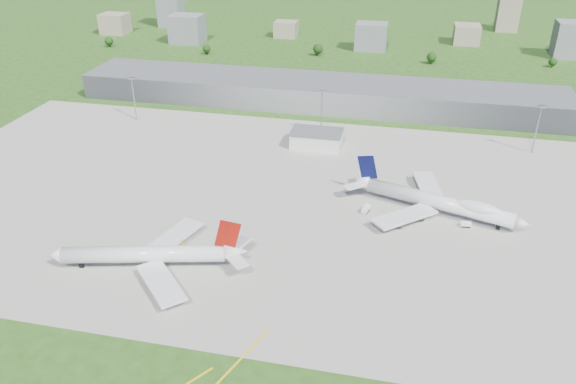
% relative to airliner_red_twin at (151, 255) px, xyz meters
% --- Properties ---
extents(ground, '(1400.00, 1400.00, 0.00)m').
position_rel_airliner_red_twin_xyz_m(ground, '(29.14, 168.93, -5.17)').
color(ground, '#254916').
rests_on(ground, ground).
extents(apron, '(360.00, 190.00, 0.08)m').
position_rel_airliner_red_twin_xyz_m(apron, '(39.14, 58.93, -5.13)').
color(apron, '#99978B').
rests_on(apron, ground).
extents(terminal, '(300.00, 42.00, 15.00)m').
position_rel_airliner_red_twin_xyz_m(terminal, '(29.14, 183.93, 2.33)').
color(terminal, gray).
rests_on(terminal, ground).
extents(ops_building, '(26.00, 16.00, 8.00)m').
position_rel_airliner_red_twin_xyz_m(ops_building, '(39.14, 118.93, -1.17)').
color(ops_building, silver).
rests_on(ops_building, ground).
extents(mast_west, '(3.50, 2.00, 25.90)m').
position_rel_airliner_red_twin_xyz_m(mast_west, '(-70.86, 133.93, 12.54)').
color(mast_west, gray).
rests_on(mast_west, ground).
extents(mast_center, '(3.50, 2.00, 25.90)m').
position_rel_airliner_red_twin_xyz_m(mast_center, '(39.14, 133.93, 12.54)').
color(mast_center, gray).
rests_on(mast_center, ground).
extents(mast_east, '(3.50, 2.00, 25.90)m').
position_rel_airliner_red_twin_xyz_m(mast_east, '(149.14, 133.93, 12.54)').
color(mast_east, gray).
rests_on(mast_east, ground).
extents(airliner_red_twin, '(69.99, 53.65, 19.42)m').
position_rel_airliner_red_twin_xyz_m(airliner_red_twin, '(0.00, 0.00, 0.00)').
color(airliner_red_twin, silver).
rests_on(airliner_red_twin, ground).
extents(airliner_blue_quad, '(73.00, 55.94, 19.58)m').
position_rel_airliner_red_twin_xyz_m(airliner_blue_quad, '(100.51, 60.85, 0.27)').
color(airliner_blue_quad, silver).
rests_on(airliner_blue_quad, ground).
extents(tug_yellow, '(3.99, 4.16, 1.82)m').
position_rel_airliner_red_twin_xyz_m(tug_yellow, '(4.19, 13.61, -4.23)').
color(tug_yellow, '#F3A50E').
rests_on(tug_yellow, ground).
extents(van_white_near, '(3.62, 5.56, 2.61)m').
position_rel_airliner_red_twin_xyz_m(van_white_near, '(71.33, 55.63, -3.86)').
color(van_white_near, white).
rests_on(van_white_near, ground).
extents(van_white_far, '(4.39, 2.39, 2.23)m').
position_rel_airliner_red_twin_xyz_m(van_white_far, '(111.65, 52.25, -4.04)').
color(van_white_far, white).
rests_on(van_white_far, ground).
extents(bldg_far_w, '(24.00, 20.00, 18.00)m').
position_rel_airliner_red_twin_xyz_m(bldg_far_w, '(-190.86, 338.93, 3.83)').
color(bldg_far_w, gray).
rests_on(bldg_far_w, ground).
extents(bldg_w, '(28.00, 22.00, 24.00)m').
position_rel_airliner_red_twin_xyz_m(bldg_w, '(-110.86, 318.93, 6.83)').
color(bldg_w, slate).
rests_on(bldg_w, ground).
extents(bldg_cw, '(20.00, 18.00, 14.00)m').
position_rel_airliner_red_twin_xyz_m(bldg_cw, '(-30.86, 358.93, 1.83)').
color(bldg_cw, gray).
rests_on(bldg_cw, ground).
extents(bldg_c, '(26.00, 20.00, 22.00)m').
position_rel_airliner_red_twin_xyz_m(bldg_c, '(49.14, 328.93, 5.83)').
color(bldg_c, slate).
rests_on(bldg_c, ground).
extents(bldg_ce, '(22.00, 24.00, 16.00)m').
position_rel_airliner_red_twin_xyz_m(bldg_ce, '(129.14, 368.93, 2.83)').
color(bldg_ce, gray).
rests_on(bldg_ce, ground).
extents(bldg_e, '(30.00, 22.00, 28.00)m').
position_rel_airliner_red_twin_xyz_m(bldg_e, '(209.14, 338.93, 8.83)').
color(bldg_e, slate).
rests_on(bldg_e, ground).
extents(bldg_tall_w, '(22.00, 20.00, 44.00)m').
position_rel_airliner_red_twin_xyz_m(bldg_tall_w, '(-150.86, 378.93, 16.83)').
color(bldg_tall_w, slate).
rests_on(bldg_tall_w, ground).
extents(bldg_tall_e, '(20.00, 18.00, 36.00)m').
position_rel_airliner_red_twin_xyz_m(bldg_tall_e, '(169.14, 428.93, 12.83)').
color(bldg_tall_e, gray).
rests_on(bldg_tall_e, ground).
extents(tree_far_w, '(7.20, 7.20, 8.80)m').
position_rel_airliner_red_twin_xyz_m(tree_far_w, '(-170.86, 288.93, 0.01)').
color(tree_far_w, '#382314').
rests_on(tree_far_w, ground).
extents(tree_w, '(6.75, 6.75, 8.25)m').
position_rel_airliner_red_twin_xyz_m(tree_w, '(-80.86, 283.93, -0.31)').
color(tree_w, '#382314').
rests_on(tree_w, ground).
extents(tree_c, '(8.10, 8.10, 9.90)m').
position_rel_airliner_red_twin_xyz_m(tree_c, '(9.14, 298.93, 0.66)').
color(tree_c, '#382314').
rests_on(tree_c, ground).
extents(tree_e, '(7.65, 7.65, 9.35)m').
position_rel_airliner_red_twin_xyz_m(tree_e, '(99.14, 293.93, 0.34)').
color(tree_e, '#382314').
rests_on(tree_e, ground).
extents(tree_far_e, '(6.30, 6.30, 7.70)m').
position_rel_airliner_red_twin_xyz_m(tree_far_e, '(189.14, 303.93, -0.64)').
color(tree_far_e, '#382314').
rests_on(tree_far_e, ground).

